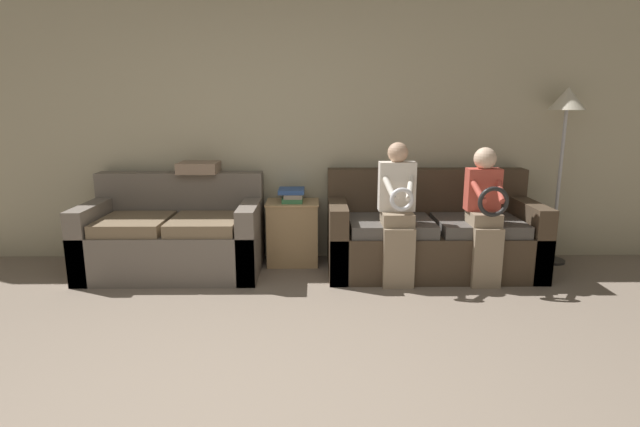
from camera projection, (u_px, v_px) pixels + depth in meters
name	position (u px, v px, depth m)	size (l,w,h in m)	color
wall_back	(274.00, 130.00, 4.86)	(7.88, 0.06, 2.55)	#BCB293
couch_main	(430.00, 236.00, 4.63)	(1.90, 0.85, 0.91)	#473828
couch_side	(175.00, 237.00, 4.60)	(1.57, 0.87, 0.88)	#70665B
child_left_seated	(398.00, 208.00, 4.22)	(0.31, 0.38, 1.21)	gray
child_right_seated	(485.00, 209.00, 4.22)	(0.29, 0.38, 1.17)	gray
side_shelf	(293.00, 232.00, 4.82)	(0.50, 0.40, 0.61)	tan
book_stack	(292.00, 195.00, 4.75)	(0.24, 0.29, 0.12)	#3D8451
floor_lamp	(566.00, 115.00, 4.61)	(0.32, 0.32, 1.67)	#2D2B28
throw_pillow	(199.00, 167.00, 4.76)	(0.37, 0.37, 0.10)	gray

